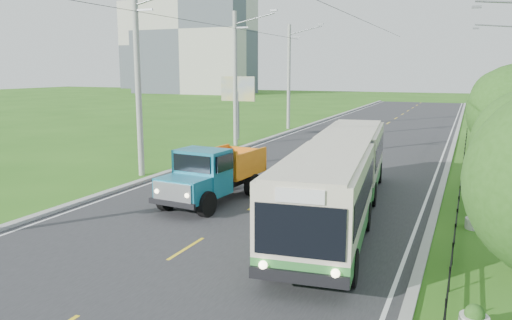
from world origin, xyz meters
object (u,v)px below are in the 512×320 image
Objects in this scene: billboard_left at (238,93)px; planter_mid at (474,178)px; pole_near at (139,82)px; dump_truck at (213,171)px; pole_mid at (236,78)px; pole_far at (289,76)px; planter_far at (474,154)px; tree_fifth at (502,102)px; tree_fourth at (507,114)px; streetlight_far at (510,81)px; planter_near at (474,221)px; tree_back at (497,100)px; bus at (340,172)px.

planter_mid is at bearing -28.92° from billboard_left.
dump_truck is (6.31, -3.47, -3.70)m from pole_near.
pole_mid and pole_far have the same top height.
planter_mid is at bearing -90.00° from planter_far.
tree_fifth is 1.12× the size of billboard_left.
pole_far is 25.85m from planter_mid.
billboard_left is at bearing 153.01° from tree_fourth.
dump_truck is at bearing -119.28° from streetlight_far.
pole_far reaches higher than tree_fourth.
tree_fourth reaches higher than dump_truck.
pole_far is at bearing 131.59° from planter_mid.
tree_fourth is 1.04× the size of billboard_left.
dump_truck reaches higher than planter_mid.
pole_far is at bearing 90.00° from pole_mid.
tree_fourth is 14.78m from dump_truck.
billboard_left is (-20.14, -4.00, -1.04)m from streetlight_far.
pole_mid is 18.18m from tree_fifth.
pole_mid is at bearing -67.58° from billboard_left.
planter_far is at bearing 37.63° from pole_near.
pole_mid is 1.85× the size of tree_fourth.
tree_fourth is at bearing 81.23° from planter_near.
tree_back is 20.46m from planter_near.
streetlight_far is (0.79, 13.86, 1.32)m from tree_fourth.
pole_mid is at bearing -164.16° from tree_back.
pole_mid reaches higher than tree_fourth.
bus is at bearing -112.94° from tree_fifth.
billboard_left is (-1.24, 15.00, -1.23)m from pole_near.
dump_truck is at bearing -67.78° from billboard_left.
tree_back is 19.48m from billboard_left.
planter_near is 5.18m from bus.
tree_fourth is 0.60× the size of streetlight_far.
pole_near is 21.31m from tree_fifth.
pole_mid is 19.80m from bus.
dump_truck is at bearing -119.82° from tree_back.
tree_back is at bearing 90.00° from tree_fourth.
pole_mid reaches higher than planter_near.
planter_near is at bearing -58.01° from pole_far.
tree_fourth is at bearing -90.00° from tree_fifth.
planter_near is 0.04× the size of bus.
pole_near reaches higher than billboard_left.
tree_back is (18.12, 17.14, -1.44)m from pole_near.
planter_mid is (0.00, 8.00, 0.00)m from planter_near.
tree_fourth is 12.00m from tree_back.
planter_far is at bearing -6.31° from billboard_left.
streetlight_far reaches higher than tree_back.
pole_far is 19.56m from streetlight_far.
planter_near is 10.62m from dump_truck.
tree_back is 1.06× the size of billboard_left.
pole_near reaches higher than dump_truck.
bus is at bearing -106.70° from tree_back.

